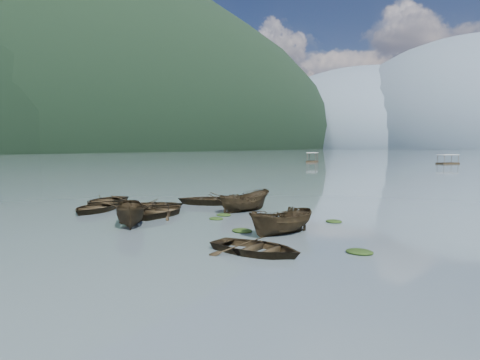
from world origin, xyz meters
The scene contains 23 objects.
ground_plane centered at (0.00, 0.00, 0.00)m, with size 2400.00×2400.00×0.00m, color #4B585D.
left_ridge_far centered at (-480.00, 250.00, 0.00)m, with size 560.00×1400.00×380.00m, color black.
haze_mtn_a centered at (-260.00, 900.00, 0.00)m, with size 520.00×520.00×280.00m, color #475666.
haze_mtn_b centered at (-60.00, 900.00, 0.00)m, with size 520.00×520.00×340.00m, color #475666.
rowboat_0 centered at (-7.09, 4.70, 0.00)m, with size 3.20×4.48×0.93m, color black.
rowboat_1 centered at (-4.89, 8.37, 0.00)m, with size 2.79×3.91×0.81m, color black.
rowboat_2 centered at (-1.00, 2.43, 0.00)m, with size 1.56×4.14×1.60m, color black.
rowboat_3 centered at (-2.16, 6.00, 0.00)m, with size 3.31×4.63×0.96m, color black.
rowboat_4 centered at (8.11, 1.03, 0.00)m, with size 2.94×4.11×0.85m, color black.
rowboat_5 centered at (7.21, 4.97, 0.00)m, with size 1.52×4.05×1.56m, color black.
rowboat_6 centered at (-9.66, 7.67, 0.00)m, with size 3.14×4.39×0.91m, color black.
rowboat_7 centered at (-2.80, 12.13, 0.00)m, with size 3.66×5.13×1.06m, color black.
rowboat_8 centered at (1.45, 10.43, 0.00)m, with size 1.61×4.27×1.65m, color black.
weed_clump_0 centered at (-8.43, 5.25, 0.00)m, with size 0.99×0.81×0.22m, color black.
weed_clump_1 centered at (1.73, 6.77, 0.00)m, with size 0.95×0.76×0.21m, color black.
weed_clump_2 centered at (5.15, 4.45, 0.00)m, with size 1.13×0.91×0.25m, color black.
weed_clump_3 centered at (8.10, 9.83, 0.00)m, with size 0.97×0.82×0.22m, color black.
weed_clump_4 centered at (11.71, 3.44, 0.00)m, with size 1.17×0.93×0.24m, color black.
weed_clump_5 centered at (-9.60, 6.55, 0.00)m, with size 0.89×0.72×0.19m, color black.
weed_clump_6 centered at (1.28, 8.17, 0.00)m, with size 1.00×0.83×0.21m, color black.
weed_clump_7 centered at (4.67, 11.95, 0.00)m, with size 0.95×0.76×0.21m, color black.
pontoon_left centered at (-31.67, 95.88, 0.00)m, with size 2.84×6.81×2.61m, color black, non-canonical shape.
pontoon_centre centered at (1.28, 104.67, 0.00)m, with size 2.46×5.92×2.27m, color black, non-canonical shape.
Camera 1 is at (17.28, -13.97, 4.48)m, focal length 32.00 mm.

